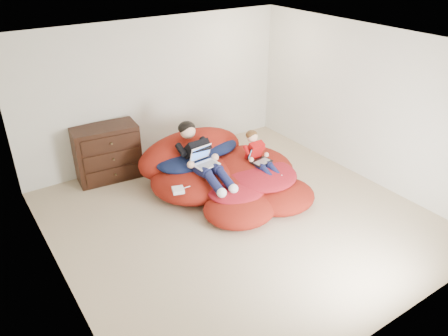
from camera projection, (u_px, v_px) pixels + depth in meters
The scene contains 9 objects.
room_shell at pixel (239, 205), 6.31m from camera, with size 5.10×5.10×2.77m.
dresser at pixel (107, 153), 7.27m from camera, with size 1.09×0.64×0.94m.
beanbag_pile at pixel (223, 173), 7.07m from camera, with size 2.42×2.46×0.91m.
cream_pillow at pixel (174, 146), 7.16m from camera, with size 0.46×0.29×0.29m, color white.
older_boy at pixel (200, 154), 6.74m from camera, with size 0.37×1.35×0.76m.
younger_boy at pixel (259, 154), 6.93m from camera, with size 0.26×0.83×0.62m.
laptop_white at pixel (204, 159), 6.66m from camera, with size 0.39×0.37×0.26m.
laptop_black at pixel (259, 157), 6.95m from camera, with size 0.35×0.35×0.23m.
power_adapter at pixel (178, 190), 6.30m from camera, with size 0.16×0.16×0.06m, color white.
Camera 1 is at (-3.15, -4.28, 3.68)m, focal length 35.00 mm.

